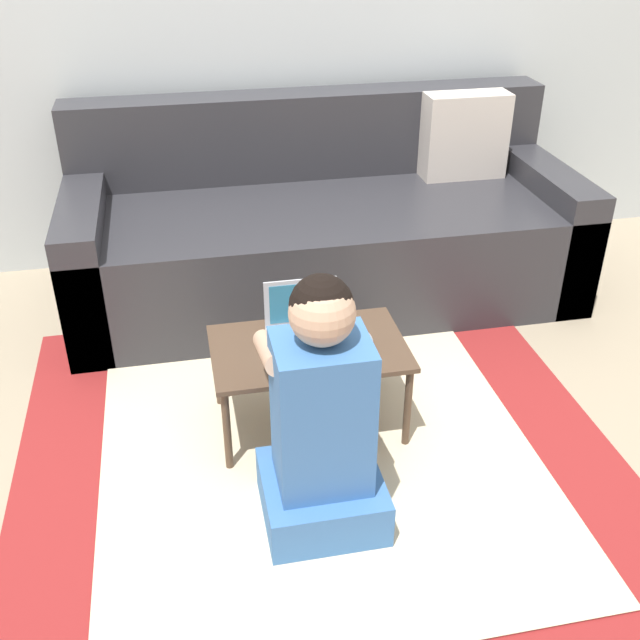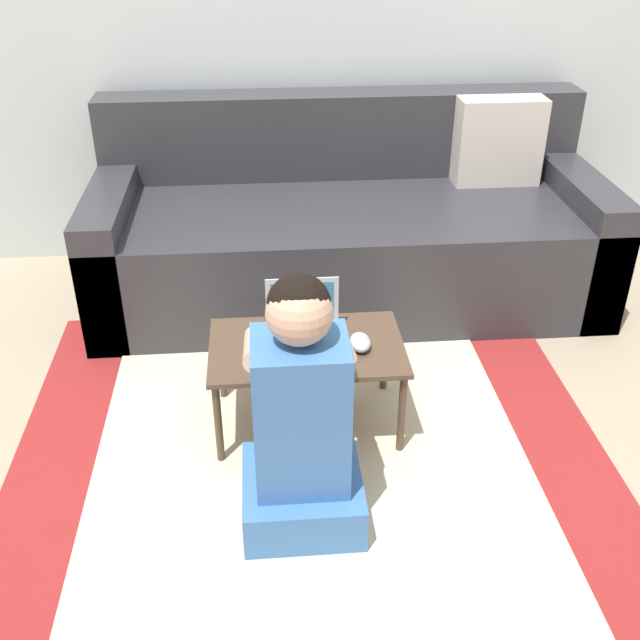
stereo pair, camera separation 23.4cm
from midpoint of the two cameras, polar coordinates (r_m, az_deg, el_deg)
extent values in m
plane|color=gray|center=(2.46, 4.07, -8.76)|extent=(16.00, 16.00, 0.00)
cube|color=maroon|center=(2.34, 2.31, -11.02)|extent=(1.85, 1.89, 0.01)
cube|color=beige|center=(2.34, 2.31, -10.93)|extent=(1.33, 1.36, 0.00)
cube|color=#2D2D33|center=(3.17, 4.25, 5.36)|extent=(2.06, 0.87, 0.42)
cube|color=#2D2D33|center=(3.34, 3.62, 13.94)|extent=(2.06, 0.19, 0.36)
cube|color=#2D2D33|center=(3.15, -13.20, 5.41)|extent=(0.16, 0.87, 0.52)
cube|color=#2D2D33|center=(3.42, 20.35, 6.37)|extent=(0.16, 0.87, 0.52)
cube|color=beige|center=(3.34, 15.46, 12.95)|extent=(0.36, 0.14, 0.36)
cube|color=#4C3828|center=(2.33, 1.85, -2.20)|extent=(0.61, 0.38, 0.02)
cylinder|color=#4C3828|center=(2.27, -4.83, -8.03)|extent=(0.02, 0.02, 0.29)
cylinder|color=#4C3828|center=(2.33, 9.14, -7.22)|extent=(0.02, 0.02, 0.29)
cylinder|color=#4C3828|center=(2.54, -4.92, -3.38)|extent=(0.02, 0.02, 0.29)
cylinder|color=#4C3828|center=(2.59, 7.53, -2.77)|extent=(0.02, 0.02, 0.29)
cube|color=#B7BCC6|center=(2.34, 1.66, -1.55)|extent=(0.23, 0.17, 0.02)
cube|color=#28282D|center=(2.32, 1.70, -1.51)|extent=(0.19, 0.10, 0.00)
cube|color=#B7BCC6|center=(2.36, 1.47, 1.38)|extent=(0.23, 0.01, 0.16)
cube|color=teal|center=(2.36, 1.48, 1.33)|extent=(0.20, 0.00, 0.13)
ellipsoid|color=#B2B7C1|center=(2.31, 5.99, -1.78)|extent=(0.06, 0.10, 0.04)
cube|color=#3D70B2|center=(2.14, 1.85, -13.39)|extent=(0.33, 0.32, 0.15)
cube|color=#3D70B2|center=(1.95, 1.99, -7.22)|extent=(0.25, 0.21, 0.44)
sphere|color=tan|center=(1.78, 2.16, 0.44)|extent=(0.16, 0.16, 0.16)
sphere|color=black|center=(1.78, 2.13, 1.01)|extent=(0.16, 0.16, 0.16)
cylinder|color=tan|center=(1.98, -1.70, -2.25)|extent=(0.06, 0.29, 0.14)
cylinder|color=tan|center=(2.00, 4.85, -1.94)|extent=(0.06, 0.29, 0.14)
camera|label=1|loc=(0.12, -87.14, 1.70)|focal=42.00mm
camera|label=2|loc=(0.12, 92.86, -1.70)|focal=42.00mm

